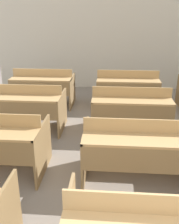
# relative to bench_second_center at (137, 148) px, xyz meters

# --- Properties ---
(wall_back) EXTENTS (7.22, 0.06, 3.00)m
(wall_back) POSITION_rel_bench_second_center_xyz_m (0.17, 4.31, 1.05)
(wall_back) COLOR white
(wall_back) RESTS_ON ground_plane
(bench_second_center) EXTENTS (1.30, 0.80, 0.83)m
(bench_second_center) POSITION_rel_bench_second_center_xyz_m (0.00, 0.00, 0.00)
(bench_second_center) COLOR #94754B
(bench_second_center) RESTS_ON ground_plane
(bench_third_left) EXTENTS (1.30, 0.80, 0.83)m
(bench_third_left) POSITION_rel_bench_second_center_xyz_m (-1.81, 1.38, 0.00)
(bench_third_left) COLOR #96774D
(bench_third_left) RESTS_ON ground_plane
(bench_third_center) EXTENTS (1.30, 0.80, 0.83)m
(bench_third_center) POSITION_rel_bench_second_center_xyz_m (0.01, 1.37, 0.00)
(bench_third_center) COLOR olive
(bench_third_center) RESTS_ON ground_plane
(bench_back_left) EXTENTS (1.30, 0.80, 0.83)m
(bench_back_left) POSITION_rel_bench_second_center_xyz_m (-1.82, 2.69, 0.00)
(bench_back_left) COLOR #98794F
(bench_back_left) RESTS_ON ground_plane
(bench_back_center) EXTENTS (1.30, 0.80, 0.83)m
(bench_back_center) POSITION_rel_bench_second_center_xyz_m (0.02, 2.69, 0.00)
(bench_back_center) COLOR #94754B
(bench_back_center) RESTS_ON ground_plane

